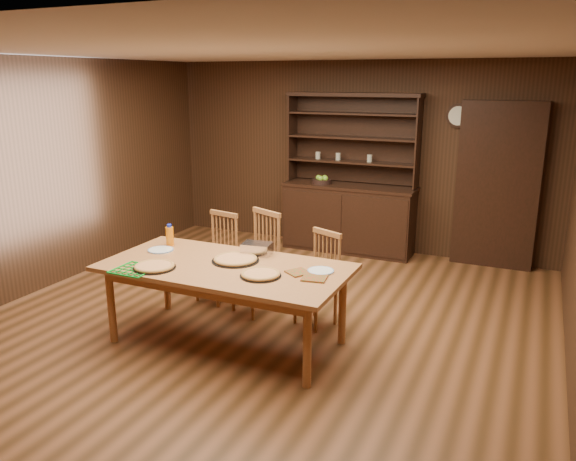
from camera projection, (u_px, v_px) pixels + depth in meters
The scene contains 20 objects.
floor at pixel (259, 325), 5.55m from camera, with size 6.00×6.00×0.00m, color brown.
room_shell at pixel (257, 167), 5.14m from camera, with size 6.00×6.00×6.00m.
china_hutch at pixel (349, 209), 7.82m from camera, with size 1.84×0.52×2.17m.
doorway at pixel (497, 186), 7.07m from camera, with size 1.00×0.18×2.10m, color black.
wall_clock at pixel (458, 116), 7.11m from camera, with size 0.30×0.05×0.30m.
dining_table at pixel (225, 272), 5.02m from camera, with size 2.20×1.10×0.75m.
chair_left at pixel (219, 254), 6.11m from camera, with size 0.46×0.45×0.97m.
chair_center at pixel (260, 258), 5.80m from camera, with size 0.56×0.55×1.06m.
chair_right at pixel (320, 275), 5.50m from camera, with size 0.49×0.48×0.94m.
pizza_left at pixel (154, 266), 4.92m from camera, with size 0.37×0.37×0.04m.
pizza_right at pixel (261, 274), 4.72m from camera, with size 0.35×0.35×0.04m.
pizza_center at pixel (235, 259), 5.11m from camera, with size 0.43×0.43×0.04m.
cooling_rack at pixel (134, 269), 4.88m from camera, with size 0.32×0.32×0.01m, color #0DA92A, non-canonical shape.
plate_left at pixel (161, 250), 5.42m from camera, with size 0.25×0.25×0.02m.
plate_right at pixel (321, 271), 4.83m from camera, with size 0.23×0.23×0.02m.
foil_dish at pixel (257, 249), 5.31m from camera, with size 0.27×0.19×0.11m, color silver.
juice_bottle at pixel (170, 236), 5.57m from camera, with size 0.08×0.08×0.22m.
pot_holder_a at pixel (315, 278), 4.67m from camera, with size 0.20×0.20×0.01m, color red.
pot_holder_b at pixel (298, 272), 4.80m from camera, with size 0.18×0.18×0.01m, color red.
fruit_bowl at pixel (322, 180), 7.81m from camera, with size 0.27×0.27×0.12m.
Camera 1 is at (2.37, -4.53, 2.37)m, focal length 35.00 mm.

